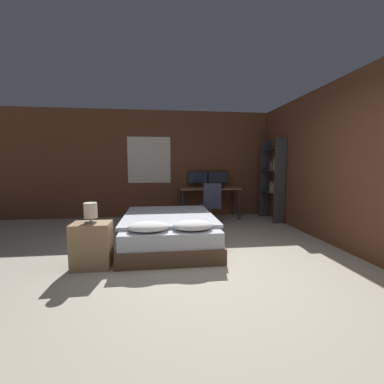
{
  "coord_description": "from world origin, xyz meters",
  "views": [
    {
      "loc": [
        -0.65,
        -2.78,
        1.33
      ],
      "look_at": [
        0.03,
        2.67,
        0.75
      ],
      "focal_mm": 24.0,
      "sensor_mm": 36.0,
      "label": 1
    }
  ],
  "objects_px": {
    "bookshelf": "(274,177)",
    "office_chair": "(211,209)",
    "monitor_left": "(198,178)",
    "monitor_right": "(218,178)",
    "bedside_lamp": "(91,211)",
    "nightstand": "(92,245)",
    "keyboard": "(211,188)",
    "bed": "(169,230)",
    "computer_mouse": "(223,188)",
    "desk": "(209,191)"
  },
  "relations": [
    {
      "from": "keyboard",
      "to": "bookshelf",
      "type": "height_order",
      "value": "bookshelf"
    },
    {
      "from": "monitor_left",
      "to": "bed",
      "type": "bearing_deg",
      "value": -109.69
    },
    {
      "from": "desk",
      "to": "keyboard",
      "type": "distance_m",
      "value": 0.25
    },
    {
      "from": "desk",
      "to": "bookshelf",
      "type": "xyz_separation_m",
      "value": [
        1.45,
        -0.49,
        0.38
      ]
    },
    {
      "from": "bed",
      "to": "computer_mouse",
      "type": "distance_m",
      "value": 2.36
    },
    {
      "from": "nightstand",
      "to": "bedside_lamp",
      "type": "distance_m",
      "value": 0.45
    },
    {
      "from": "computer_mouse",
      "to": "monitor_left",
      "type": "bearing_deg",
      "value": 140.7
    },
    {
      "from": "bedside_lamp",
      "to": "bookshelf",
      "type": "xyz_separation_m",
      "value": [
        3.57,
        2.41,
        0.31
      ]
    },
    {
      "from": "monitor_left",
      "to": "monitor_right",
      "type": "xyz_separation_m",
      "value": [
        0.53,
        0.0,
        0.0
      ]
    },
    {
      "from": "bedside_lamp",
      "to": "office_chair",
      "type": "height_order",
      "value": "office_chair"
    },
    {
      "from": "office_chair",
      "to": "bedside_lamp",
      "type": "bearing_deg",
      "value": -132.6
    },
    {
      "from": "monitor_left",
      "to": "office_chair",
      "type": "distance_m",
      "value": 1.15
    },
    {
      "from": "bookshelf",
      "to": "monitor_left",
      "type": "bearing_deg",
      "value": 157.17
    },
    {
      "from": "keyboard",
      "to": "office_chair",
      "type": "bearing_deg",
      "value": -102.14
    },
    {
      "from": "nightstand",
      "to": "desk",
      "type": "bearing_deg",
      "value": 53.91
    },
    {
      "from": "monitor_right",
      "to": "keyboard",
      "type": "distance_m",
      "value": 0.57
    },
    {
      "from": "monitor_right",
      "to": "office_chair",
      "type": "xyz_separation_m",
      "value": [
        -0.37,
        -0.95,
        -0.63
      ]
    },
    {
      "from": "nightstand",
      "to": "office_chair",
      "type": "xyz_separation_m",
      "value": [
        2.01,
        2.19,
        0.07
      ]
    },
    {
      "from": "monitor_left",
      "to": "keyboard",
      "type": "bearing_deg",
      "value": -59.63
    },
    {
      "from": "monitor_left",
      "to": "office_chair",
      "type": "bearing_deg",
      "value": -80.38
    },
    {
      "from": "monitor_left",
      "to": "monitor_right",
      "type": "height_order",
      "value": "same"
    },
    {
      "from": "monitor_left",
      "to": "desk",
      "type": "bearing_deg",
      "value": -40.68
    },
    {
      "from": "bedside_lamp",
      "to": "office_chair",
      "type": "distance_m",
      "value": 3.0
    },
    {
      "from": "bed",
      "to": "nightstand",
      "type": "relative_size",
      "value": 3.55
    },
    {
      "from": "desk",
      "to": "keyboard",
      "type": "height_order",
      "value": "keyboard"
    },
    {
      "from": "nightstand",
      "to": "desk",
      "type": "height_order",
      "value": "desk"
    },
    {
      "from": "monitor_left",
      "to": "office_chair",
      "type": "relative_size",
      "value": 0.54
    },
    {
      "from": "monitor_left",
      "to": "bedside_lamp",
      "type": "bearing_deg",
      "value": -120.58
    },
    {
      "from": "bed",
      "to": "office_chair",
      "type": "relative_size",
      "value": 2.24
    },
    {
      "from": "keyboard",
      "to": "office_chair",
      "type": "xyz_separation_m",
      "value": [
        -0.11,
        -0.49,
        -0.41
      ]
    },
    {
      "from": "bed",
      "to": "office_chair",
      "type": "distance_m",
      "value": 1.67
    },
    {
      "from": "bookshelf",
      "to": "monitor_right",
      "type": "bearing_deg",
      "value": 148.62
    },
    {
      "from": "bedside_lamp",
      "to": "bookshelf",
      "type": "relative_size",
      "value": 0.14
    },
    {
      "from": "bedside_lamp",
      "to": "bookshelf",
      "type": "distance_m",
      "value": 4.32
    },
    {
      "from": "nightstand",
      "to": "bedside_lamp",
      "type": "relative_size",
      "value": 2.26
    },
    {
      "from": "monitor_right",
      "to": "bookshelf",
      "type": "distance_m",
      "value": 1.39
    },
    {
      "from": "keyboard",
      "to": "bookshelf",
      "type": "xyz_separation_m",
      "value": [
        1.45,
        -0.27,
        0.28
      ]
    },
    {
      "from": "bed",
      "to": "computer_mouse",
      "type": "height_order",
      "value": "computer_mouse"
    },
    {
      "from": "keyboard",
      "to": "office_chair",
      "type": "distance_m",
      "value": 0.65
    },
    {
      "from": "office_chair",
      "to": "desk",
      "type": "bearing_deg",
      "value": 81.61
    },
    {
      "from": "nightstand",
      "to": "bookshelf",
      "type": "relative_size",
      "value": 0.31
    },
    {
      "from": "bedside_lamp",
      "to": "monitor_right",
      "type": "distance_m",
      "value": 3.94
    },
    {
      "from": "bed",
      "to": "office_chair",
      "type": "bearing_deg",
      "value": 54.0
    },
    {
      "from": "bookshelf",
      "to": "office_chair",
      "type": "bearing_deg",
      "value": -171.88
    },
    {
      "from": "monitor_left",
      "to": "computer_mouse",
      "type": "relative_size",
      "value": 7.17
    },
    {
      "from": "monitor_right",
      "to": "bookshelf",
      "type": "xyz_separation_m",
      "value": [
        1.19,
        -0.72,
        0.06
      ]
    },
    {
      "from": "office_chair",
      "to": "bookshelf",
      "type": "xyz_separation_m",
      "value": [
        1.56,
        0.22,
        0.69
      ]
    },
    {
      "from": "bed",
      "to": "monitor_right",
      "type": "relative_size",
      "value": 4.17
    },
    {
      "from": "desk",
      "to": "monitor_left",
      "type": "distance_m",
      "value": 0.48
    },
    {
      "from": "keyboard",
      "to": "computer_mouse",
      "type": "height_order",
      "value": "computer_mouse"
    }
  ]
}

